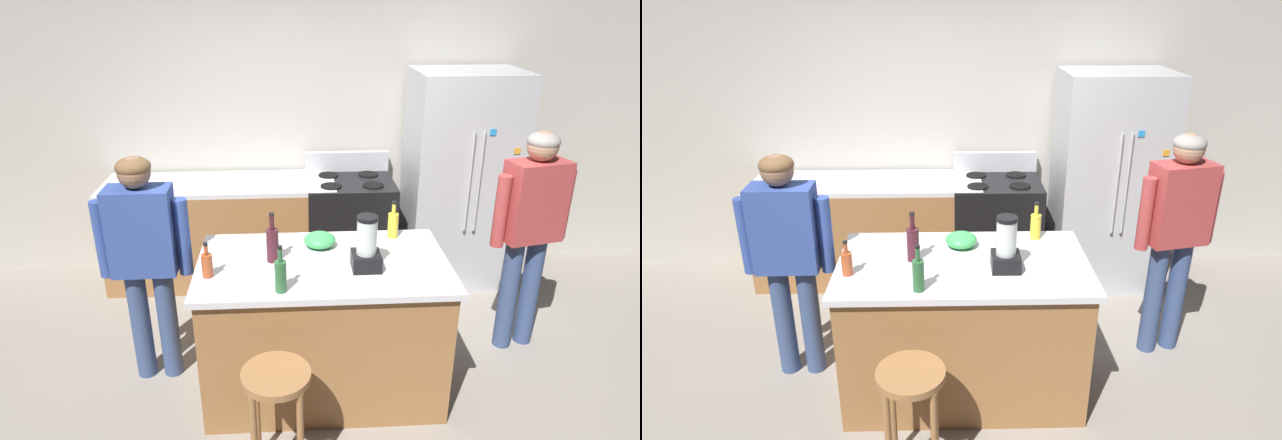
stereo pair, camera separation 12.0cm
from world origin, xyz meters
TOP-DOWN VIEW (x-y plane):
  - ground_plane at (0.00, 0.00)m, footprint 14.00×14.00m
  - back_wall at (0.00, 1.95)m, footprint 8.00×0.10m
  - kitchen_island at (0.00, 0.00)m, footprint 1.54×0.89m
  - back_counter_run at (-0.80, 1.55)m, footprint 2.00×0.64m
  - refrigerator at (1.31, 1.50)m, footprint 0.90×0.73m
  - stove_range at (0.34, 1.52)m, footprint 0.76×0.65m
  - person_by_island_left at (-1.12, 0.20)m, footprint 0.59×0.22m
  - person_by_sink_right at (1.47, 0.40)m, footprint 0.60×0.30m
  - bar_stool at (-0.29, -0.72)m, footprint 0.36×0.36m
  - blender_appliance at (0.25, -0.10)m, footprint 0.17×0.17m
  - bottle_wine at (-0.31, 0.03)m, footprint 0.08×0.08m
  - bottle_cooking_sauce at (-0.68, -0.15)m, footprint 0.06×0.06m
  - bottle_soda at (0.49, 0.33)m, footprint 0.07×0.07m
  - bottle_olive_oil at (-0.25, -0.34)m, footprint 0.07×0.07m
  - mixing_bowl at (-0.01, 0.22)m, footprint 0.21×0.21m

SIDE VIEW (x-z plane):
  - ground_plane at x=0.00m, z-range 0.00..0.00m
  - back_counter_run at x=-0.80m, z-range 0.00..0.94m
  - kitchen_island at x=0.00m, z-range 0.00..0.94m
  - stove_range at x=0.34m, z-range -0.08..1.04m
  - bar_stool at x=-0.29m, z-range 0.19..0.88m
  - refrigerator at x=1.31m, z-range 0.00..1.88m
  - person_by_island_left at x=-1.12m, z-range 0.16..1.73m
  - mixing_bowl at x=-0.01m, z-range 0.94..1.03m
  - person_by_sink_right at x=1.47m, z-range 0.17..1.81m
  - bottle_cooking_sauce at x=-0.68m, z-range 0.91..1.12m
  - bottle_soda at x=0.49m, z-range 0.90..1.16m
  - bottle_olive_oil at x=-0.25m, z-range 0.90..1.18m
  - bottle_wine at x=-0.31m, z-range 0.90..1.21m
  - blender_appliance at x=0.25m, z-range 0.91..1.25m
  - back_wall at x=0.00m, z-range 0.00..2.70m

